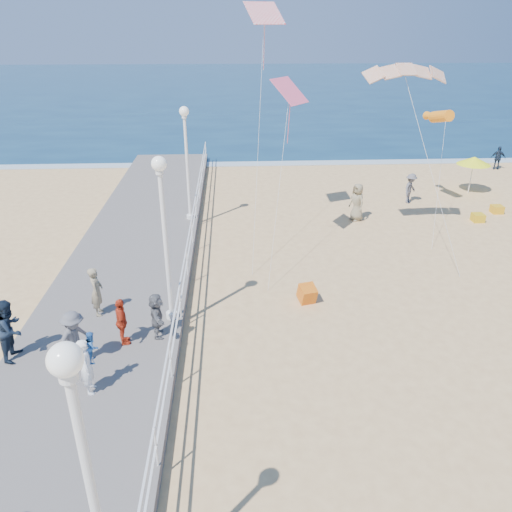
{
  "coord_description": "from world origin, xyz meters",
  "views": [
    {
      "loc": [
        -3.33,
        -13.95,
        9.16
      ],
      "look_at": [
        -2.5,
        2.0,
        1.6
      ],
      "focal_mm": 35.0,
      "sensor_mm": 36.0,
      "label": 1
    }
  ],
  "objects_px": {
    "box_kite": "(307,295)",
    "beach_chair_left": "(497,209)",
    "spectator_3": "(122,322)",
    "beach_umbrella": "(474,161)",
    "spectator_7": "(11,329)",
    "lamp_post_near": "(87,471)",
    "spectator_5": "(157,315)",
    "beach_walker_a": "(410,188)",
    "lamp_post_mid": "(164,224)",
    "toddler_held": "(92,346)",
    "beach_walker_b": "(498,158)",
    "spectator_2": "(75,339)",
    "spectator_6": "(97,291)",
    "woman_holding_toddler": "(87,366)",
    "beach_walker_c": "(357,202)",
    "beach_chair_right": "(478,218)",
    "lamp_post_far": "(186,152)"
  },
  "relations": [
    {
      "from": "spectator_6",
      "to": "spectator_5",
      "type": "bearing_deg",
      "value": -128.05
    },
    {
      "from": "spectator_3",
      "to": "beach_walker_b",
      "type": "relative_size",
      "value": 0.96
    },
    {
      "from": "beach_walker_c",
      "to": "box_kite",
      "type": "xyz_separation_m",
      "value": [
        -3.66,
        -8.04,
        -0.65
      ]
    },
    {
      "from": "lamp_post_near",
      "to": "lamp_post_mid",
      "type": "relative_size",
      "value": 1.0
    },
    {
      "from": "spectator_6",
      "to": "spectator_7",
      "type": "height_order",
      "value": "spectator_7"
    },
    {
      "from": "lamp_post_far",
      "to": "spectator_6",
      "type": "height_order",
      "value": "lamp_post_far"
    },
    {
      "from": "beach_chair_left",
      "to": "beach_walker_a",
      "type": "bearing_deg",
      "value": 155.71
    },
    {
      "from": "beach_walker_b",
      "to": "woman_holding_toddler",
      "type": "bearing_deg",
      "value": 64.75
    },
    {
      "from": "beach_walker_b",
      "to": "beach_chair_left",
      "type": "xyz_separation_m",
      "value": [
        -4.1,
        -8.27,
        -0.58
      ]
    },
    {
      "from": "beach_chair_right",
      "to": "spectator_5",
      "type": "bearing_deg",
      "value": -146.03
    },
    {
      "from": "spectator_5",
      "to": "beach_walker_a",
      "type": "relative_size",
      "value": 0.87
    },
    {
      "from": "lamp_post_mid",
      "to": "spectator_7",
      "type": "relative_size",
      "value": 2.89
    },
    {
      "from": "toddler_held",
      "to": "box_kite",
      "type": "xyz_separation_m",
      "value": [
        6.23,
        4.7,
        -1.38
      ]
    },
    {
      "from": "box_kite",
      "to": "beach_chair_left",
      "type": "distance_m",
      "value": 14.22
    },
    {
      "from": "spectator_3",
      "to": "beach_walker_a",
      "type": "bearing_deg",
      "value": -59.59
    },
    {
      "from": "toddler_held",
      "to": "beach_walker_a",
      "type": "bearing_deg",
      "value": -50.56
    },
    {
      "from": "lamp_post_mid",
      "to": "woman_holding_toddler",
      "type": "relative_size",
      "value": 3.36
    },
    {
      "from": "lamp_post_near",
      "to": "spectator_6",
      "type": "height_order",
      "value": "lamp_post_near"
    },
    {
      "from": "spectator_3",
      "to": "beach_walker_a",
      "type": "height_order",
      "value": "spectator_3"
    },
    {
      "from": "toddler_held",
      "to": "beach_chair_left",
      "type": "height_order",
      "value": "toddler_held"
    },
    {
      "from": "spectator_6",
      "to": "beach_walker_a",
      "type": "height_order",
      "value": "spectator_6"
    },
    {
      "from": "spectator_5",
      "to": "beach_chair_right",
      "type": "bearing_deg",
      "value": -64.61
    },
    {
      "from": "lamp_post_near",
      "to": "woman_holding_toddler",
      "type": "bearing_deg",
      "value": 107.45
    },
    {
      "from": "toddler_held",
      "to": "beach_walker_c",
      "type": "height_order",
      "value": "toddler_held"
    },
    {
      "from": "beach_umbrella",
      "to": "beach_chair_right",
      "type": "height_order",
      "value": "beach_umbrella"
    },
    {
      "from": "spectator_5",
      "to": "beach_walker_a",
      "type": "height_order",
      "value": "spectator_5"
    },
    {
      "from": "beach_chair_left",
      "to": "beach_chair_right",
      "type": "distance_m",
      "value": 1.93
    },
    {
      "from": "spectator_2",
      "to": "spectator_5",
      "type": "height_order",
      "value": "spectator_2"
    },
    {
      "from": "lamp_post_far",
      "to": "box_kite",
      "type": "xyz_separation_m",
      "value": [
        4.64,
        -7.62,
        -3.36
      ]
    },
    {
      "from": "lamp_post_far",
      "to": "beach_chair_left",
      "type": "bearing_deg",
      "value": 3.68
    },
    {
      "from": "beach_walker_c",
      "to": "spectator_5",
      "type": "bearing_deg",
      "value": -65.51
    },
    {
      "from": "toddler_held",
      "to": "beach_walker_b",
      "type": "xyz_separation_m",
      "value": [
        21.61,
        21.61,
        -0.9
      ]
    },
    {
      "from": "lamp_post_mid",
      "to": "beach_chair_left",
      "type": "bearing_deg",
      "value": 32.19
    },
    {
      "from": "spectator_3",
      "to": "beach_umbrella",
      "type": "bearing_deg",
      "value": -64.13
    },
    {
      "from": "beach_walker_b",
      "to": "beach_walker_a",
      "type": "bearing_deg",
      "value": 57.95
    },
    {
      "from": "toddler_held",
      "to": "spectator_2",
      "type": "bearing_deg",
      "value": 28.86
    },
    {
      "from": "woman_holding_toddler",
      "to": "spectator_2",
      "type": "relative_size",
      "value": 0.93
    },
    {
      "from": "lamp_post_mid",
      "to": "spectator_2",
      "type": "xyz_separation_m",
      "value": [
        -2.35,
        -2.34,
        -2.41
      ]
    },
    {
      "from": "spectator_3",
      "to": "beach_walker_b",
      "type": "bearing_deg",
      "value": -62.1
    },
    {
      "from": "spectator_5",
      "to": "box_kite",
      "type": "relative_size",
      "value": 2.4
    },
    {
      "from": "lamp_post_mid",
      "to": "beach_walker_a",
      "type": "height_order",
      "value": "lamp_post_mid"
    },
    {
      "from": "spectator_7",
      "to": "lamp_post_near",
      "type": "bearing_deg",
      "value": -145.12
    },
    {
      "from": "woman_holding_toddler",
      "to": "beach_walker_b",
      "type": "height_order",
      "value": "woman_holding_toddler"
    },
    {
      "from": "beach_chair_right",
      "to": "lamp_post_near",
      "type": "bearing_deg",
      "value": -128.79
    },
    {
      "from": "lamp_post_mid",
      "to": "lamp_post_far",
      "type": "relative_size",
      "value": 1.0
    },
    {
      "from": "lamp_post_mid",
      "to": "spectator_5",
      "type": "height_order",
      "value": "lamp_post_mid"
    },
    {
      "from": "spectator_3",
      "to": "beach_chair_right",
      "type": "distance_m",
      "value": 18.73
    },
    {
      "from": "spectator_3",
      "to": "beach_walker_a",
      "type": "distance_m",
      "value": 18.64
    },
    {
      "from": "beach_walker_c",
      "to": "beach_chair_right",
      "type": "bearing_deg",
      "value": 58.98
    },
    {
      "from": "lamp_post_near",
      "to": "beach_umbrella",
      "type": "distance_m",
      "value": 27.56
    }
  ]
}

